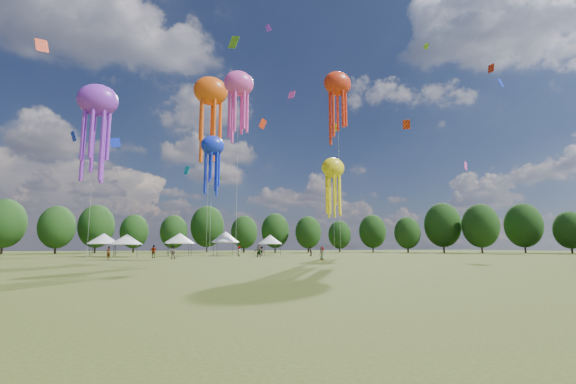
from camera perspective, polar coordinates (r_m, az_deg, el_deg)
name	(u,v)px	position (r m, az deg, el deg)	size (l,w,h in m)	color
ground	(431,282)	(19.01, 20.33, -12.25)	(300.00, 300.00, 0.00)	#384416
spectator_near	(173,253)	(51.59, -16.59, -8.53)	(0.81, 0.63, 1.66)	gray
spectators_far	(247,251)	(60.52, -6.00, -8.69)	(31.22, 27.45, 1.79)	gray
festival_tents	(188,238)	(69.75, -14.52, -6.63)	(34.05, 11.00, 4.28)	#47474C
show_kites	(232,116)	(59.73, -8.27, 10.96)	(41.32, 21.54, 31.14)	#F748B5
small_kites	(236,61)	(64.36, -7.70, 18.54)	(76.68, 54.25, 46.54)	#F748B5
treeline	(191,221)	(77.59, -14.11, -4.13)	(201.57, 95.24, 13.43)	#38281C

